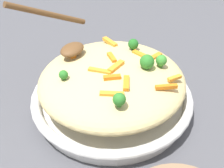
{
  "coord_description": "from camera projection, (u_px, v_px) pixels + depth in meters",
  "views": [
    {
      "loc": [
        0.4,
        0.25,
        0.42
      ],
      "look_at": [
        0.0,
        0.0,
        0.06
      ],
      "focal_mm": 48.87,
      "sensor_mm": 36.0,
      "label": 1
    }
  ],
  "objects": [
    {
      "name": "ground_plane",
      "position": [
        112.0,
        108.0,
        0.63
      ],
      "size": [
        2.4,
        2.4,
        0.0
      ],
      "primitive_type": "plane",
      "color": "#4C4C51"
    },
    {
      "name": "broccoli_floret_3",
      "position": [
        63.0,
        75.0,
        0.54
      ],
      "size": [
        0.02,
        0.02,
        0.02
      ],
      "color": "#296820",
      "rests_on": "pasta_mound"
    },
    {
      "name": "broccoli_floret_4",
      "position": [
        133.0,
        44.0,
        0.62
      ],
      "size": [
        0.02,
        0.02,
        0.02
      ],
      "color": "#205B1C",
      "rests_on": "pasta_mound"
    },
    {
      "name": "broccoli_floret_0",
      "position": [
        147.0,
        62.0,
        0.56
      ],
      "size": [
        0.03,
        0.03,
        0.03
      ],
      "color": "#296820",
      "rests_on": "pasta_mound"
    },
    {
      "name": "carrot_piece_0",
      "position": [
        112.0,
        77.0,
        0.54
      ],
      "size": [
        0.03,
        0.03,
        0.01
      ],
      "primitive_type": "cube",
      "rotation": [
        0.0,
        0.0,
        5.41
      ],
      "color": "orange",
      "rests_on": "pasta_mound"
    },
    {
      "name": "carrot_piece_7",
      "position": [
        156.0,
        56.0,
        0.61
      ],
      "size": [
        0.03,
        0.02,
        0.01
      ],
      "primitive_type": "cube",
      "rotation": [
        0.0,
        0.0,
        5.98
      ],
      "color": "orange",
      "rests_on": "pasta_mound"
    },
    {
      "name": "serving_bowl",
      "position": [
        112.0,
        99.0,
        0.62
      ],
      "size": [
        0.32,
        0.32,
        0.04
      ],
      "color": "white",
      "rests_on": "ground_plane"
    },
    {
      "name": "broccoli_floret_1",
      "position": [
        119.0,
        100.0,
        0.48
      ],
      "size": [
        0.02,
        0.02,
        0.03
      ],
      "color": "#296820",
      "rests_on": "pasta_mound"
    },
    {
      "name": "carrot_piece_4",
      "position": [
        110.0,
        42.0,
        0.65
      ],
      "size": [
        0.02,
        0.04,
        0.01
      ],
      "primitive_type": "cube",
      "rotation": [
        0.0,
        0.0,
        4.33
      ],
      "color": "orange",
      "rests_on": "pasta_mound"
    },
    {
      "name": "carrot_piece_10",
      "position": [
        72.0,
        54.0,
        0.61
      ],
      "size": [
        0.02,
        0.03,
        0.01
      ],
      "primitive_type": "cube",
      "rotation": [
        0.0,
        0.0,
        1.06
      ],
      "color": "orange",
      "rests_on": "pasta_mound"
    },
    {
      "name": "serving_spoon",
      "position": [
        63.0,
        34.0,
        0.61
      ],
      "size": [
        0.17,
        0.14,
        0.1
      ],
      "color": "brown",
      "rests_on": "pasta_mound"
    },
    {
      "name": "carrot_piece_9",
      "position": [
        175.0,
        78.0,
        0.55
      ],
      "size": [
        0.03,
        0.02,
        0.01
      ],
      "primitive_type": "cube",
      "rotation": [
        0.0,
        0.0,
        2.6
      ],
      "color": "orange",
      "rests_on": "pasta_mound"
    },
    {
      "name": "carrot_piece_11",
      "position": [
        166.0,
        87.0,
        0.53
      ],
      "size": [
        0.03,
        0.03,
        0.01
      ],
      "primitive_type": "cube",
      "rotation": [
        0.0,
        0.0,
        5.39
      ],
      "color": "orange",
      "rests_on": "pasta_mound"
    },
    {
      "name": "carrot_piece_5",
      "position": [
        100.0,
        71.0,
        0.56
      ],
      "size": [
        0.02,
        0.04,
        0.01
      ],
      "primitive_type": "cube",
      "rotation": [
        0.0,
        0.0,
        4.95
      ],
      "color": "orange",
      "rests_on": "pasta_mound"
    },
    {
      "name": "carrot_piece_1",
      "position": [
        116.0,
        66.0,
        0.56
      ],
      "size": [
        0.04,
        0.01,
        0.01
      ],
      "primitive_type": "cube",
      "rotation": [
        0.0,
        0.0,
        6.2
      ],
      "color": "orange",
      "rests_on": "pasta_mound"
    },
    {
      "name": "carrot_piece_6",
      "position": [
        126.0,
        83.0,
        0.53
      ],
      "size": [
        0.04,
        0.03,
        0.01
      ],
      "primitive_type": "cube",
      "rotation": [
        0.0,
        0.0,
        3.63
      ],
      "color": "orange",
      "rests_on": "pasta_mound"
    },
    {
      "name": "carrot_piece_8",
      "position": [
        140.0,
        55.0,
        0.61
      ],
      "size": [
        0.02,
        0.04,
        0.01
      ],
      "primitive_type": "cube",
      "rotation": [
        0.0,
        0.0,
        1.36
      ],
      "color": "orange",
      "rests_on": "pasta_mound"
    },
    {
      "name": "pasta_mound",
      "position": [
        112.0,
        81.0,
        0.59
      ],
      "size": [
        0.29,
        0.28,
        0.07
      ],
      "primitive_type": "ellipsoid",
      "color": "#D1BA7A",
      "rests_on": "serving_bowl"
    },
    {
      "name": "carrot_piece_3",
      "position": [
        112.0,
        58.0,
        0.59
      ],
      "size": [
        0.03,
        0.03,
        0.01
      ],
      "primitive_type": "cube",
      "rotation": [
        0.0,
        0.0,
        4.04
      ],
      "color": "orange",
      "rests_on": "pasta_mound"
    },
    {
      "name": "broccoli_floret_2",
      "position": [
        161.0,
        60.0,
        0.57
      ],
      "size": [
        0.02,
        0.02,
        0.03
      ],
      "color": "#377928",
      "rests_on": "pasta_mound"
    },
    {
      "name": "carrot_piece_2",
      "position": [
        112.0,
        94.0,
        0.51
      ],
      "size": [
        0.03,
        0.04,
        0.01
      ],
      "primitive_type": "cube",
      "rotation": [
        0.0,
        0.0,
        2.04
      ],
      "color": "orange",
      "rests_on": "pasta_mound"
    }
  ]
}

